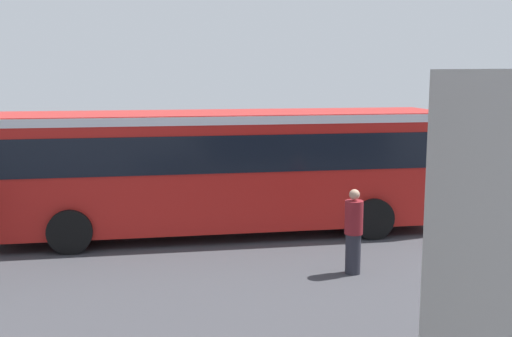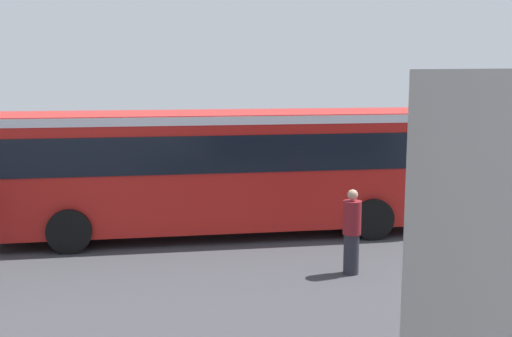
{
  "view_description": "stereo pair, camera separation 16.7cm",
  "coord_description": "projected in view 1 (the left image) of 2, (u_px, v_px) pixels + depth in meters",
  "views": [
    {
      "loc": [
        3.3,
        16.83,
        4.19
      ],
      "look_at": [
        0.47,
        0.68,
        1.6
      ],
      "focal_mm": 43.41,
      "sensor_mm": 36.0,
      "label": 1
    },
    {
      "loc": [
        3.13,
        16.85,
        4.19
      ],
      "look_at": [
        0.47,
        0.68,
        1.6
      ],
      "focal_mm": 43.41,
      "sensor_mm": 36.0,
      "label": 2
    }
  ],
  "objects": [
    {
      "name": "ground",
      "position": [
        268.0,
        220.0,
        17.59
      ],
      "size": [
        80.0,
        80.0,
        0.0
      ],
      "primitive_type": "plane",
      "color": "#424247"
    },
    {
      "name": "city_bus",
      "position": [
        221.0,
        161.0,
        15.93
      ],
      "size": [
        11.54,
        2.85,
        3.15
      ],
      "color": "red",
      "rests_on": "ground"
    },
    {
      "name": "pedestrian",
      "position": [
        354.0,
        232.0,
        12.81
      ],
      "size": [
        0.38,
        0.38,
        1.79
      ],
      "color": "#2D2D38",
      "rests_on": "ground"
    },
    {
      "name": "traffic_sign",
      "position": [
        172.0,
        140.0,
        20.7
      ],
      "size": [
        0.08,
        0.6,
        2.8
      ],
      "color": "slate",
      "rests_on": "ground"
    },
    {
      "name": "lane_dash_leftmost",
      "position": [
        488.0,
        196.0,
        20.93
      ],
      "size": [
        2.0,
        0.2,
        0.01
      ],
      "primitive_type": "cube",
      "color": "silver",
      "rests_on": "ground"
    },
    {
      "name": "lane_dash_left",
      "position": [
        376.0,
        200.0,
        20.25
      ],
      "size": [
        2.0,
        0.2,
        0.01
      ],
      "primitive_type": "cube",
      "color": "silver",
      "rests_on": "ground"
    },
    {
      "name": "lane_dash_centre",
      "position": [
        256.0,
        205.0,
        19.57
      ],
      "size": [
        2.0,
        0.2,
        0.01
      ],
      "primitive_type": "cube",
      "color": "silver",
      "rests_on": "ground"
    },
    {
      "name": "lane_dash_right",
      "position": [
        127.0,
        209.0,
        18.89
      ],
      "size": [
        2.0,
        0.2,
        0.01
      ],
      "primitive_type": "cube",
      "color": "silver",
      "rests_on": "ground"
    }
  ]
}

